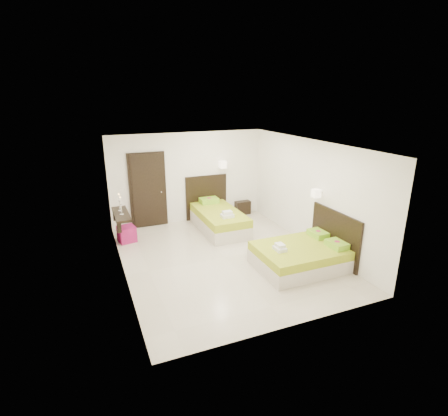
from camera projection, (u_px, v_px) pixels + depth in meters
name	position (u px, v px, depth m)	size (l,w,h in m)	color
floor	(225.00, 257.00, 8.10)	(5.50, 5.50, 0.00)	beige
bed_single	(218.00, 218.00, 9.75)	(1.27, 2.12, 1.75)	beige
bed_double	(303.00, 255.00, 7.60)	(1.86, 1.58, 1.54)	beige
nightstand	(241.00, 207.00, 11.06)	(0.47, 0.42, 0.42)	black
ottoman	(127.00, 234.00, 8.92)	(0.41, 0.41, 0.41)	#941351
door	(148.00, 191.00, 9.71)	(1.02, 0.15, 2.14)	black
console_shelf	(121.00, 214.00, 8.50)	(0.35, 1.20, 0.78)	black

